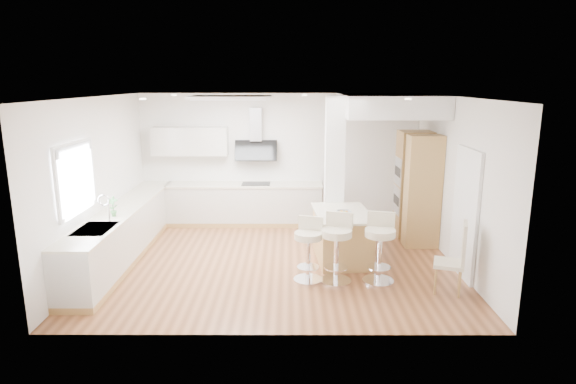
{
  "coord_description": "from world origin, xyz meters",
  "views": [
    {
      "loc": [
        0.21,
        -7.87,
        3.05
      ],
      "look_at": [
        0.19,
        0.4,
        1.14
      ],
      "focal_mm": 30.0,
      "sensor_mm": 36.0,
      "label": 1
    }
  ],
  "objects_px": {
    "bar_stool_b": "(337,244)",
    "dining_chair": "(456,255)",
    "peninsula": "(342,235)",
    "bar_stool_c": "(380,244)",
    "bar_stool_a": "(309,246)"
  },
  "relations": [
    {
      "from": "bar_stool_c",
      "to": "dining_chair",
      "type": "bearing_deg",
      "value": -8.15
    },
    {
      "from": "bar_stool_b",
      "to": "dining_chair",
      "type": "distance_m",
      "value": 1.75
    },
    {
      "from": "peninsula",
      "to": "bar_stool_c",
      "type": "relative_size",
      "value": 1.35
    },
    {
      "from": "bar_stool_a",
      "to": "peninsula",
      "type": "bearing_deg",
      "value": 72.29
    },
    {
      "from": "bar_stool_b",
      "to": "bar_stool_c",
      "type": "distance_m",
      "value": 0.66
    },
    {
      "from": "bar_stool_b",
      "to": "bar_stool_c",
      "type": "xyz_separation_m",
      "value": [
        0.66,
        -0.0,
        0.0
      ]
    },
    {
      "from": "bar_stool_c",
      "to": "peninsula",
      "type": "bearing_deg",
      "value": 128.72
    },
    {
      "from": "bar_stool_b",
      "to": "dining_chair",
      "type": "xyz_separation_m",
      "value": [
        1.7,
        -0.4,
        -0.03
      ]
    },
    {
      "from": "bar_stool_a",
      "to": "bar_stool_b",
      "type": "distance_m",
      "value": 0.44
    },
    {
      "from": "dining_chair",
      "to": "bar_stool_a",
      "type": "bearing_deg",
      "value": -173.31
    },
    {
      "from": "bar_stool_c",
      "to": "bar_stool_a",
      "type": "bearing_deg",
      "value": -169.81
    },
    {
      "from": "peninsula",
      "to": "dining_chair",
      "type": "relative_size",
      "value": 1.35
    },
    {
      "from": "bar_stool_a",
      "to": "bar_stool_c",
      "type": "bearing_deg",
      "value": 13.46
    },
    {
      "from": "peninsula",
      "to": "dining_chair",
      "type": "xyz_separation_m",
      "value": [
        1.52,
        -1.37,
        0.15
      ]
    },
    {
      "from": "bar_stool_a",
      "to": "bar_stool_c",
      "type": "distance_m",
      "value": 1.09
    }
  ]
}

